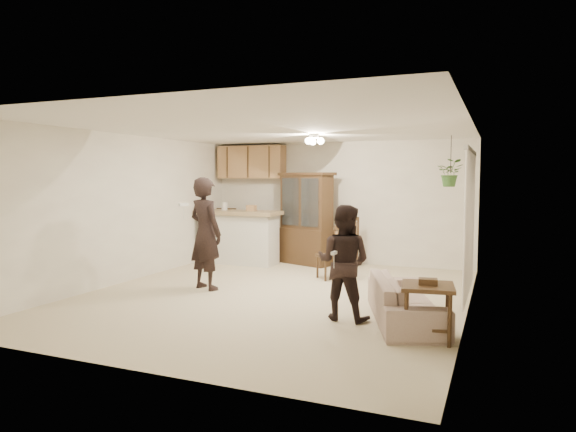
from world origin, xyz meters
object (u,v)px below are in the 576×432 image
at_px(sofa, 405,292).
at_px(adult, 205,233).
at_px(child, 344,266).
at_px(side_table, 427,311).
at_px(chair_hutch_right, 345,252).
at_px(china_hutch, 306,219).
at_px(chair_bar, 223,245).
at_px(chair_hutch_left, 330,264).

relative_size(sofa, adult, 1.04).
bearing_deg(child, adult, -15.11).
height_order(side_table, chair_hutch_right, chair_hutch_right).
height_order(child, china_hutch, china_hutch).
distance_m(child, china_hutch, 4.11).
height_order(adult, side_table, adult).
xyz_separation_m(chair_bar, chair_hutch_right, (2.64, 0.25, -0.03)).
xyz_separation_m(side_table, chair_hutch_right, (-2.14, 4.18, -0.04)).
bearing_deg(chair_bar, chair_hutch_right, -4.42).
bearing_deg(adult, side_table, 179.70).
height_order(adult, china_hutch, china_hutch).
height_order(sofa, chair_bar, chair_bar).
height_order(china_hutch, chair_hutch_right, china_hutch).
bearing_deg(chair_hutch_right, adult, 22.32).
distance_m(adult, chair_hutch_left, 2.29).
distance_m(china_hutch, chair_bar, 1.95).
xyz_separation_m(child, side_table, (1.08, -0.43, -0.36)).
bearing_deg(side_table, child, 158.38).
relative_size(child, china_hutch, 0.72).
bearing_deg(side_table, adult, 160.39).
relative_size(sofa, side_table, 2.77).
bearing_deg(adult, china_hutch, -83.95).
distance_m(adult, chair_bar, 2.96).
bearing_deg(side_table, chair_hutch_right, 117.10).
bearing_deg(chair_bar, side_table, -49.27).
xyz_separation_m(sofa, child, (-0.74, -0.18, 0.31)).
height_order(chair_bar, chair_hutch_left, chair_bar).
relative_size(sofa, china_hutch, 1.00).
height_order(child, chair_hutch_left, child).
distance_m(child, side_table, 1.21).
bearing_deg(side_table, china_hutch, 125.62).
height_order(child, chair_bar, child).
bearing_deg(chair_hutch_left, chair_bar, -155.44).
bearing_deg(sofa, side_table, -170.04).
height_order(chair_bar, chair_hutch_right, chair_bar).
height_order(sofa, chair_hutch_right, chair_hutch_right).
relative_size(sofa, chair_bar, 1.70).
bearing_deg(china_hutch, adult, -83.33).
xyz_separation_m(china_hutch, chair_bar, (-1.85, -0.16, -0.61)).
xyz_separation_m(china_hutch, side_table, (2.93, -4.09, -0.61)).
xyz_separation_m(chair_bar, chair_hutch_left, (2.77, -1.13, -0.05)).
height_order(sofa, child, child).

